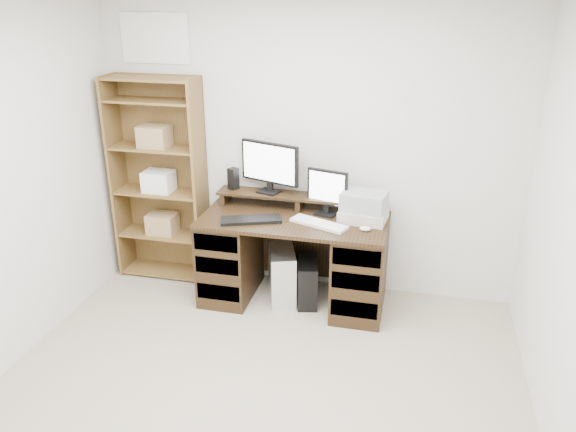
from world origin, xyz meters
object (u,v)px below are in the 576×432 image
at_px(desk, 294,258).
at_px(tower_black, 307,281).
at_px(monitor_wide, 270,165).
at_px(tower_silver, 282,274).
at_px(monitor_small, 327,191).
at_px(printer, 363,215).
at_px(bookshelf, 160,178).

bearing_deg(desk, tower_black, -0.60).
xyz_separation_m(monitor_wide, tower_silver, (0.16, -0.22, -0.88)).
xyz_separation_m(monitor_small, tower_silver, (-0.35, -0.13, -0.73)).
xyz_separation_m(printer, bookshelf, (-1.80, 0.14, 0.12)).
height_order(tower_silver, bookshelf, bookshelf).
distance_m(monitor_wide, tower_silver, 0.92).
distance_m(monitor_wide, printer, 0.88).
bearing_deg(monitor_small, tower_silver, -144.23).
bearing_deg(printer, desk, -165.95).
bearing_deg(monitor_wide, tower_black, -12.85).
distance_m(monitor_wide, bookshelf, 1.01).
relative_size(desk, tower_silver, 3.30).
relative_size(monitor_small, tower_black, 0.93).
height_order(tower_black, bookshelf, bookshelf).
xyz_separation_m(tower_silver, tower_black, (0.22, -0.01, -0.04)).
bearing_deg(printer, monitor_wide, 175.52).
xyz_separation_m(monitor_small, printer, (0.31, -0.07, -0.16)).
relative_size(tower_black, bookshelf, 0.22).
bearing_deg(bookshelf, tower_black, -8.86).
xyz_separation_m(printer, tower_black, (-0.43, -0.08, -0.61)).
height_order(monitor_small, bookshelf, bookshelf).
xyz_separation_m(tower_silver, bookshelf, (-1.15, 0.21, 0.69)).
bearing_deg(tower_silver, monitor_small, 2.60).
distance_m(monitor_small, tower_silver, 0.82).
bearing_deg(desk, printer, 7.72).
xyz_separation_m(monitor_small, bookshelf, (-1.50, 0.07, -0.04)).
relative_size(monitor_wide, tower_silver, 1.14).
xyz_separation_m(desk, monitor_wide, (-0.26, 0.23, 0.72)).
distance_m(desk, printer, 0.68).
height_order(monitor_wide, monitor_small, monitor_wide).
bearing_deg(tower_black, tower_silver, 165.29).
bearing_deg(monitor_small, monitor_wide, -175.30).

